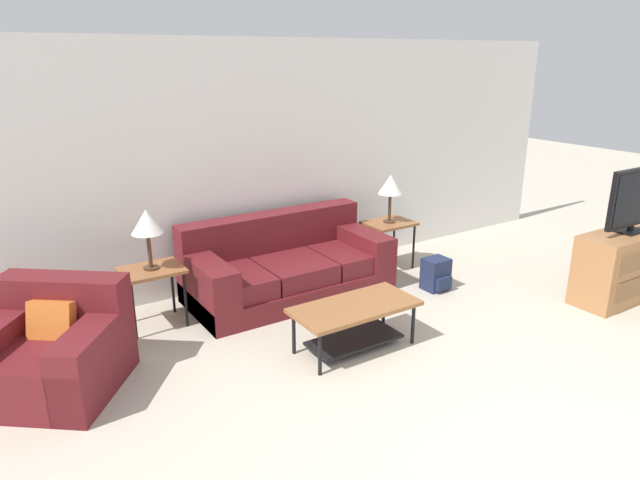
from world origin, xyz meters
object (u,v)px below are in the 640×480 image
object	(u,v)px
coffee_table	(355,316)
tv_console	(624,265)
armchair	(51,353)
television	(636,198)
backpack	(436,274)
side_table_right	(389,227)
table_lamp_right	(391,186)
couch	(287,268)
table_lamp_left	(147,223)
side_table_left	(152,275)

from	to	relation	value
coffee_table	tv_console	distance (m)	3.03
armchair	television	distance (m)	5.48
armchair	backpack	xyz separation A→B (m)	(3.79, -0.18, -0.12)
side_table_right	coffee_table	bearing A→B (deg)	-137.40
tv_console	television	distance (m)	0.71
side_table_right	television	xyz separation A→B (m)	(1.47, -2.01, 0.57)
table_lamp_right	television	size ratio (longest dim) A/B	0.66
couch	table_lamp_left	size ratio (longest dim) A/B	3.73
tv_console	television	bearing A→B (deg)	90.00
armchair	couch	bearing A→B (deg)	13.81
table_lamp_left	backpack	size ratio (longest dim) A/B	1.60
tv_console	armchair	bearing A→B (deg)	165.10
backpack	coffee_table	bearing A→B (deg)	-159.04
table_lamp_right	backpack	xyz separation A→B (m)	(0.02, -0.79, -0.83)
coffee_table	backpack	distance (m)	1.62
table_lamp_right	backpack	world-z (taller)	table_lamp_right
side_table_right	television	size ratio (longest dim) A/B	0.66
backpack	table_lamp_right	bearing A→B (deg)	91.25
side_table_left	table_lamp_left	bearing A→B (deg)	0.00
side_table_right	couch	bearing A→B (deg)	-178.74
tv_console	television	size ratio (longest dim) A/B	1.39
table_lamp_right	side_table_right	bearing A→B (deg)	0.00
table_lamp_left	backpack	bearing A→B (deg)	-15.76
side_table_left	coffee_table	bearing A→B (deg)	-46.48
side_table_left	side_table_right	distance (m)	2.80
table_lamp_left	tv_console	size ratio (longest dim) A/B	0.47
table_lamp_left	backpack	xyz separation A→B (m)	(2.81, -0.79, -0.83)
armchair	side_table_right	world-z (taller)	armchair
armchair	side_table_left	bearing A→B (deg)	32.14
side_table_left	armchair	bearing A→B (deg)	-147.86
side_table_left	table_lamp_right	bearing A→B (deg)	0.00
television	tv_console	bearing A→B (deg)	-90.00
side_table_left	tv_console	size ratio (longest dim) A/B	0.48
couch	coffee_table	world-z (taller)	couch
side_table_left	television	size ratio (longest dim) A/B	0.66
side_table_right	table_lamp_left	size ratio (longest dim) A/B	1.01
side_table_right	television	distance (m)	2.55
couch	television	distance (m)	3.57
side_table_left	television	world-z (taller)	television
television	coffee_table	bearing A→B (deg)	167.87
side_table_left	table_lamp_left	world-z (taller)	table_lamp_left
armchair	television	bearing A→B (deg)	-14.89
side_table_right	table_lamp_left	bearing A→B (deg)	180.00
couch	tv_console	bearing A→B (deg)	-34.61
side_table_right	table_lamp_right	distance (m)	0.50
table_lamp_left	couch	bearing A→B (deg)	-1.26
armchair	coffee_table	distance (m)	2.40
table_lamp_right	tv_console	world-z (taller)	table_lamp_right
couch	armchair	world-z (taller)	couch
couch	backpack	bearing A→B (deg)	-28.33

